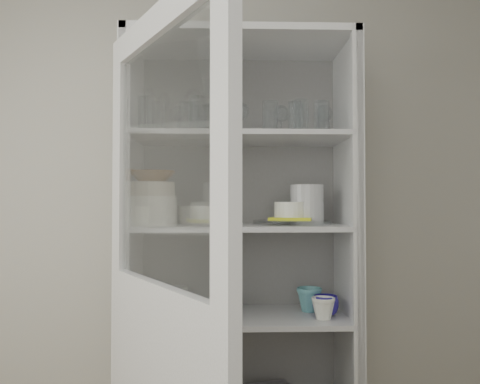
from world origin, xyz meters
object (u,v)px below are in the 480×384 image
(cream_bowl, at_px, (152,189))
(mug_teal, at_px, (309,300))
(goblet_3, at_px, (324,121))
(teal_jar, at_px, (224,300))
(goblet_2, at_px, (281,121))
(cupboard_door, at_px, (160,356))
(mug_white, at_px, (323,308))
(mug_blue, at_px, (326,306))
(plate_stack_front, at_px, (152,211))
(plate_stack_back, at_px, (200,215))
(terracotta_bowl, at_px, (152,177))
(white_canister, at_px, (178,299))
(goblet_0, at_px, (178,121))
(measuring_cups, at_px, (213,315))
(glass_platter, at_px, (292,222))
(pantry_cabinet, at_px, (240,293))
(grey_bowl_stack, at_px, (307,205))
(goblet_1, at_px, (241,119))
(yellow_trivet, at_px, (292,219))
(white_ramekin, at_px, (292,210))

(cream_bowl, height_order, mug_teal, cream_bowl)
(goblet_3, distance_m, teal_jar, 0.97)
(goblet_2, xyz_separation_m, teal_jar, (-0.27, -0.07, -0.84))
(cupboard_door, relative_size, mug_white, 19.86)
(cupboard_door, height_order, mug_blue, cupboard_door)
(plate_stack_front, xyz_separation_m, plate_stack_back, (0.20, 0.20, -0.02))
(terracotta_bowl, xyz_separation_m, white_canister, (0.10, 0.12, -0.55))
(goblet_0, distance_m, measuring_cups, 0.89)
(glass_platter, relative_size, mug_blue, 3.09)
(white_canister, bearing_deg, goblet_3, 6.34)
(goblet_3, xyz_separation_m, mug_teal, (-0.09, -0.09, -0.84))
(white_canister, bearing_deg, goblet_0, 101.45)
(plate_stack_front, bearing_deg, mug_teal, 8.89)
(pantry_cabinet, relative_size, grey_bowl_stack, 11.67)
(goblet_0, distance_m, mug_white, 1.07)
(goblet_2, relative_size, mug_white, 1.83)
(plate_stack_front, distance_m, mug_teal, 0.82)
(pantry_cabinet, bearing_deg, terracotta_bowl, -160.27)
(grey_bowl_stack, distance_m, teal_jar, 0.58)
(goblet_1, height_order, teal_jar, goblet_1)
(goblet_0, xyz_separation_m, glass_platter, (0.52, -0.07, -0.47))
(plate_stack_front, height_order, yellow_trivet, plate_stack_front)
(goblet_0, xyz_separation_m, teal_jar, (0.22, -0.02, -0.83))
(mug_teal, xyz_separation_m, mug_white, (0.03, -0.15, -0.01))
(cream_bowl, relative_size, measuring_cups, 1.95)
(goblet_2, bearing_deg, plate_stack_back, 179.00)
(goblet_0, height_order, goblet_1, goblet_1)
(goblet_3, height_order, glass_platter, goblet_3)
(plate_stack_front, bearing_deg, pantry_cabinet, 19.73)
(goblet_3, bearing_deg, mug_teal, -135.36)
(goblet_2, xyz_separation_m, white_ramekin, (0.04, -0.12, -0.42))
(goblet_0, distance_m, terracotta_bowl, 0.32)
(mug_blue, bearing_deg, white_canister, -166.45)
(plate_stack_front, distance_m, teal_jar, 0.53)
(terracotta_bowl, distance_m, glass_platter, 0.66)
(pantry_cabinet, relative_size, plate_stack_back, 10.43)
(mug_teal, relative_size, measuring_cups, 1.15)
(goblet_1, bearing_deg, terracotta_bowl, -159.71)
(plate_stack_front, height_order, cream_bowl, cream_bowl)
(measuring_cups, bearing_deg, plate_stack_back, 107.44)
(plate_stack_front, xyz_separation_m, terracotta_bowl, (0.00, 0.00, 0.15))
(cupboard_door, height_order, grey_bowl_stack, cupboard_door)
(plate_stack_back, distance_m, teal_jar, 0.41)
(terracotta_bowl, distance_m, mug_blue, 0.95)
(plate_stack_back, xyz_separation_m, grey_bowl_stack, (0.49, -0.12, 0.05))
(goblet_3, relative_size, measuring_cups, 1.86)
(goblet_3, bearing_deg, white_ramekin, -144.72)
(mug_blue, xyz_separation_m, measuring_cups, (-0.49, -0.04, -0.02))
(goblet_3, height_order, yellow_trivet, goblet_3)
(white_ramekin, height_order, white_canister, white_ramekin)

